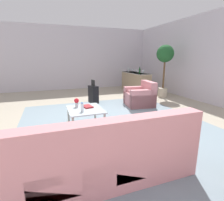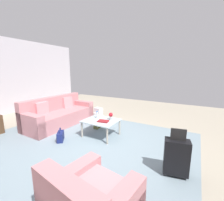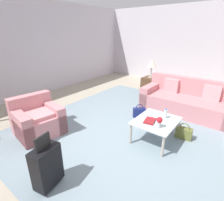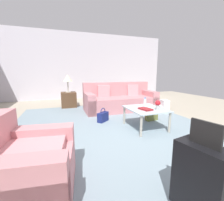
{
  "view_description": "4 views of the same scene",
  "coord_description": "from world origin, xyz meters",
  "px_view_note": "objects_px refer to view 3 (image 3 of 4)",
  "views": [
    {
      "loc": [
        4.15,
        -1.24,
        1.57
      ],
      "look_at": [
        0.63,
        0.06,
        0.65
      ],
      "focal_mm": 28.0,
      "sensor_mm": 36.0,
      "label": 1
    },
    {
      "loc": [
        -1.8,
        2.73,
        1.77
      ],
      "look_at": [
        -0.04,
        -0.33,
        1.07
      ],
      "focal_mm": 24.0,
      "sensor_mm": 36.0,
      "label": 2
    },
    {
      "loc": [
        -2.56,
        -1.69,
        2.09
      ],
      "look_at": [
        -0.0,
        0.3,
        0.81
      ],
      "focal_mm": 28.0,
      "sensor_mm": 36.0,
      "label": 3
    },
    {
      "loc": [
        -2.4,
        1.25,
        1.21
      ],
      "look_at": [
        0.77,
        0.16,
        0.6
      ],
      "focal_mm": 24.0,
      "sensor_mm": 36.0,
      "label": 4
    }
  ],
  "objects_px": {
    "couch": "(187,102)",
    "armchair": "(37,120)",
    "water_bottle": "(166,114)",
    "flower_vase": "(159,121)",
    "suitcase_black": "(47,166)",
    "handbag_navy": "(139,112)",
    "table_lamp": "(152,64)",
    "coffee_table_book": "(150,121)",
    "side_table": "(150,85)",
    "handbag_olive": "(184,133)",
    "coffee_table": "(156,123)"
  },
  "relations": [
    {
      "from": "coffee_table",
      "to": "water_bottle",
      "type": "distance_m",
      "value": 0.27
    },
    {
      "from": "side_table",
      "to": "coffee_table",
      "type": "bearing_deg",
      "value": -151.82
    },
    {
      "from": "armchair",
      "to": "handbag_navy",
      "type": "distance_m",
      "value": 2.46
    },
    {
      "from": "coffee_table_book",
      "to": "armchair",
      "type": "bearing_deg",
      "value": 108.25
    },
    {
      "from": "couch",
      "to": "coffee_table_book",
      "type": "bearing_deg",
      "value": 174.65
    },
    {
      "from": "coffee_table",
      "to": "handbag_navy",
      "type": "distance_m",
      "value": 1.1
    },
    {
      "from": "side_table",
      "to": "suitcase_black",
      "type": "xyz_separation_m",
      "value": [
        -4.8,
        -0.8,
        0.09
      ]
    },
    {
      "from": "water_bottle",
      "to": "coffee_table_book",
      "type": "distance_m",
      "value": 0.38
    },
    {
      "from": "armchair",
      "to": "handbag_navy",
      "type": "height_order",
      "value": "armchair"
    },
    {
      "from": "coffee_table",
      "to": "handbag_olive",
      "type": "height_order",
      "value": "coffee_table"
    },
    {
      "from": "table_lamp",
      "to": "handbag_navy",
      "type": "xyz_separation_m",
      "value": [
        -2.06,
        -0.72,
        -0.9
      ]
    },
    {
      "from": "water_bottle",
      "to": "table_lamp",
      "type": "relative_size",
      "value": 0.32
    },
    {
      "from": "armchair",
      "to": "coffee_table_book",
      "type": "relative_size",
      "value": 3.5
    },
    {
      "from": "armchair",
      "to": "side_table",
      "type": "relative_size",
      "value": 1.85
    },
    {
      "from": "coffee_table_book",
      "to": "table_lamp",
      "type": "height_order",
      "value": "table_lamp"
    },
    {
      "from": "couch",
      "to": "flower_vase",
      "type": "relative_size",
      "value": 11.4
    },
    {
      "from": "flower_vase",
      "to": "armchair",
      "type": "bearing_deg",
      "value": 114.85
    },
    {
      "from": "handbag_navy",
      "to": "couch",
      "type": "bearing_deg",
      "value": -39.46
    },
    {
      "from": "flower_vase",
      "to": "side_table",
      "type": "distance_m",
      "value": 3.46
    },
    {
      "from": "water_bottle",
      "to": "suitcase_black",
      "type": "relative_size",
      "value": 0.24
    },
    {
      "from": "coffee_table_book",
      "to": "suitcase_black",
      "type": "height_order",
      "value": "suitcase_black"
    },
    {
      "from": "coffee_table",
      "to": "coffee_table_book",
      "type": "relative_size",
      "value": 3.16
    },
    {
      "from": "armchair",
      "to": "coffee_table_book",
      "type": "xyz_separation_m",
      "value": [
        1.17,
        -2.08,
        0.18
      ]
    },
    {
      "from": "water_bottle",
      "to": "table_lamp",
      "type": "distance_m",
      "value": 3.09
    },
    {
      "from": "water_bottle",
      "to": "suitcase_black",
      "type": "height_order",
      "value": "suitcase_black"
    },
    {
      "from": "coffee_table_book",
      "to": "handbag_olive",
      "type": "relative_size",
      "value": 0.8
    },
    {
      "from": "table_lamp",
      "to": "suitcase_black",
      "type": "xyz_separation_m",
      "value": [
        -4.8,
        -0.8,
        -0.67
      ]
    },
    {
      "from": "flower_vase",
      "to": "water_bottle",
      "type": "bearing_deg",
      "value": 6.79
    },
    {
      "from": "table_lamp",
      "to": "handbag_olive",
      "type": "bearing_deg",
      "value": -140.57
    },
    {
      "from": "table_lamp",
      "to": "flower_vase",
      "type": "bearing_deg",
      "value": -151.35
    },
    {
      "from": "table_lamp",
      "to": "coffee_table_book",
      "type": "bearing_deg",
      "value": -154.07
    },
    {
      "from": "couch",
      "to": "armchair",
      "type": "distance_m",
      "value": 3.83
    },
    {
      "from": "water_bottle",
      "to": "flower_vase",
      "type": "relative_size",
      "value": 1.0
    },
    {
      "from": "armchair",
      "to": "water_bottle",
      "type": "bearing_deg",
      "value": -56.62
    },
    {
      "from": "handbag_navy",
      "to": "flower_vase",
      "type": "bearing_deg",
      "value": -135.87
    },
    {
      "from": "armchair",
      "to": "coffee_table_book",
      "type": "distance_m",
      "value": 2.4
    },
    {
      "from": "armchair",
      "to": "side_table",
      "type": "xyz_separation_m",
      "value": [
        4.09,
        -0.66,
        -0.02
      ]
    },
    {
      "from": "coffee_table",
      "to": "suitcase_black",
      "type": "height_order",
      "value": "suitcase_black"
    },
    {
      "from": "handbag_navy",
      "to": "water_bottle",
      "type": "bearing_deg",
      "value": -121.41
    },
    {
      "from": "coffee_table",
      "to": "suitcase_black",
      "type": "bearing_deg",
      "value": 160.71
    },
    {
      "from": "water_bottle",
      "to": "flower_vase",
      "type": "distance_m",
      "value": 0.42
    },
    {
      "from": "coffee_table",
      "to": "handbag_navy",
      "type": "height_order",
      "value": "coffee_table"
    },
    {
      "from": "side_table",
      "to": "table_lamp",
      "type": "height_order",
      "value": "table_lamp"
    },
    {
      "from": "couch",
      "to": "coffee_table",
      "type": "bearing_deg",
      "value": 176.82
    },
    {
      "from": "water_bottle",
      "to": "handbag_navy",
      "type": "distance_m",
      "value": 1.11
    },
    {
      "from": "water_bottle",
      "to": "handbag_navy",
      "type": "bearing_deg",
      "value": 58.59
    },
    {
      "from": "coffee_table",
      "to": "table_lamp",
      "type": "xyz_separation_m",
      "value": [
        2.8,
        1.5,
        0.63
      ]
    },
    {
      "from": "water_bottle",
      "to": "coffee_table",
      "type": "bearing_deg",
      "value": 153.43
    },
    {
      "from": "couch",
      "to": "coffee_table_book",
      "type": "distance_m",
      "value": 1.94
    },
    {
      "from": "water_bottle",
      "to": "coffee_table_book",
      "type": "relative_size",
      "value": 0.71
    }
  ]
}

